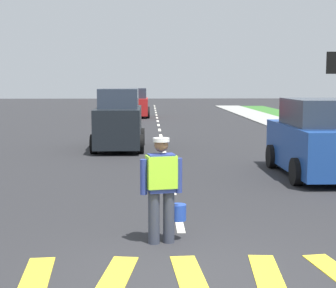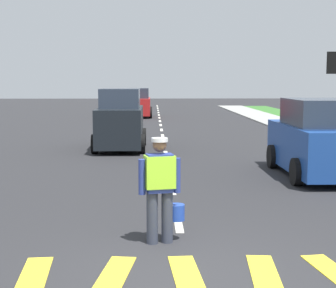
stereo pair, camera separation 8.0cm
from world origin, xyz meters
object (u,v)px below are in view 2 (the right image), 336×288
(car_oncoming_third, at_px, (138,104))
(car_parked_curbside, at_px, (318,140))
(road_worker, at_px, (161,185))
(car_oncoming_lead, at_px, (120,121))

(car_oncoming_third, height_order, car_parked_curbside, car_parked_curbside)
(road_worker, distance_m, car_oncoming_lead, 11.66)
(road_worker, relative_size, car_oncoming_third, 0.44)
(car_oncoming_lead, height_order, car_parked_curbside, car_oncoming_lead)
(road_worker, bearing_deg, car_oncoming_third, 92.33)
(car_oncoming_lead, xyz_separation_m, car_oncoming_third, (0.16, 17.39, -0.11))
(car_oncoming_third, bearing_deg, car_oncoming_lead, -90.51)
(car_oncoming_lead, distance_m, car_oncoming_third, 17.40)
(car_oncoming_third, bearing_deg, car_parked_curbside, -76.74)
(car_oncoming_third, relative_size, car_parked_curbside, 0.90)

